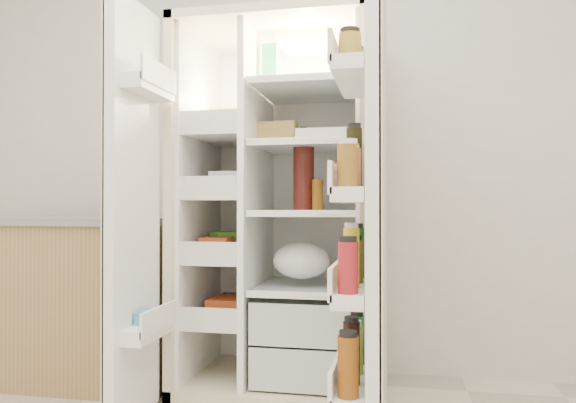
# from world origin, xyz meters

# --- Properties ---
(wall_back) EXTENTS (4.00, 0.02, 2.70)m
(wall_back) POSITION_xyz_m (0.00, 2.00, 1.35)
(wall_back) COLOR silver
(wall_back) RESTS_ON floor
(refrigerator) EXTENTS (0.92, 0.70, 1.80)m
(refrigerator) POSITION_xyz_m (-0.00, 1.65, 0.74)
(refrigerator) COLOR beige
(refrigerator) RESTS_ON floor
(freezer_door) EXTENTS (0.15, 0.40, 1.72)m
(freezer_door) POSITION_xyz_m (-0.52, 1.05, 0.89)
(freezer_door) COLOR white
(freezer_door) RESTS_ON floor
(fridge_door) EXTENTS (0.17, 0.58, 1.72)m
(fridge_door) POSITION_xyz_m (0.46, 0.96, 0.87)
(fridge_door) COLOR white
(fridge_door) RESTS_ON floor
(kitchen_counter) EXTENTS (1.18, 0.63, 0.86)m
(kitchen_counter) POSITION_xyz_m (-1.12, 1.58, 0.43)
(kitchen_counter) COLOR #A28351
(kitchen_counter) RESTS_ON floor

